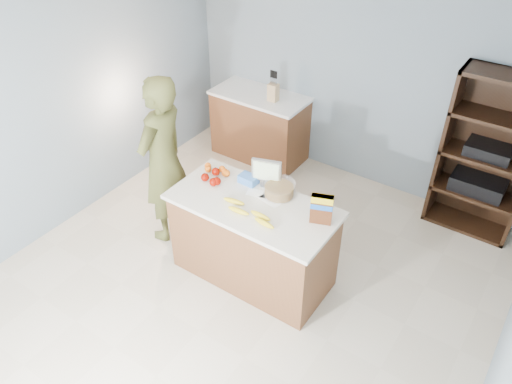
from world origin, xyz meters
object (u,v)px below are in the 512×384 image
Objects in this scene: cereal_box at (322,207)px; counter_peninsula at (253,243)px; shelving_unit at (487,158)px; person at (163,161)px; tv at (266,172)px.

counter_peninsula is at bearing -169.63° from cereal_box.
shelving_unit reaches higher than counter_peninsula.
counter_peninsula is 0.87× the size of shelving_unit.
person is at bearing -177.70° from cereal_box.
tv is at bearing -132.57° from shelving_unit.
counter_peninsula is at bearing -79.82° from tv.
cereal_box is (-0.92, -1.93, 0.20)m from shelving_unit.
shelving_unit is at bearing 52.89° from counter_peninsula.
tv is at bearing 100.18° from counter_peninsula.
tv reaches higher than counter_peninsula.
tv is at bearing 96.64° from person.
shelving_unit is 2.38m from tv.
tv is 0.71m from cereal_box.
shelving_unit is 3.35m from person.
person is 6.50× the size of tv.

